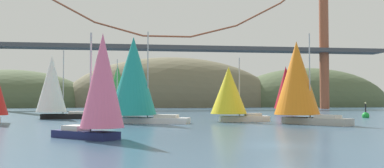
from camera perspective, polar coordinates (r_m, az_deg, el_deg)
name	(u,v)px	position (r m, az deg, el deg)	size (l,w,h in m)	color
ground_plane	(282,146)	(26.29, 12.28, -8.28)	(360.00, 360.00, 0.00)	#385670
headland_right	(308,106)	(173.84, 15.64, -2.99)	(66.07, 44.00, 30.89)	#4C5B3D
headland_center	(172,107)	(160.20, -2.76, -3.14)	(84.73, 44.00, 38.09)	#6B664C
headland_left	(9,107)	(166.11, -23.88, -2.93)	(62.13, 44.00, 27.54)	#4C5B3D
suspension_bridge	(167,42)	(121.04, -3.46, 5.75)	(132.42, 6.00, 43.10)	brown
sailboat_orange_sail	(298,80)	(50.17, 14.36, 0.53)	(8.29, 9.60, 10.46)	#B7B2A8
sailboat_pink_spinnaker	(101,85)	(29.94, -12.45, -0.12)	(6.12, 5.85, 7.68)	#191E4C
sailboat_teal_sail	(134,78)	(50.13, -7.94, 0.87)	(10.36, 7.21, 10.94)	white
sailboat_crimson_sail	(287,89)	(82.66, 12.90, -0.65)	(7.95, 4.63, 9.92)	white
sailboat_green_sail	(117,89)	(74.66, -10.24, -0.73)	(4.37, 8.52, 9.85)	white
sailboat_yellow_sail	(230,92)	(52.84, 5.20, -1.08)	(7.61, 4.79, 8.16)	white
sailboat_white_mainsail	(53,86)	(63.60, -18.61, -0.26)	(8.33, 4.36, 10.06)	black
channel_buoy	(366,115)	(69.50, 22.81, -4.00)	(1.10, 1.10, 2.64)	green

